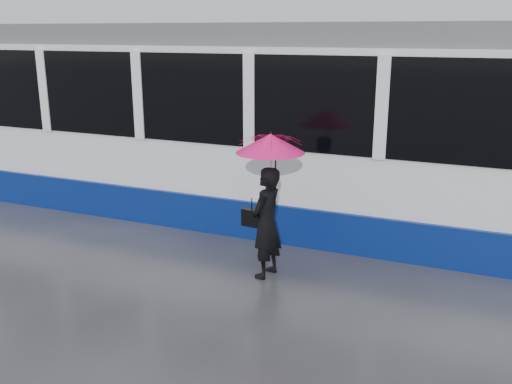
% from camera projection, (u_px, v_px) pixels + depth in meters
% --- Properties ---
extents(ground, '(90.00, 90.00, 0.00)m').
position_uv_depth(ground, '(207.00, 266.00, 8.11)').
color(ground, '#2F2F35').
rests_on(ground, ground).
extents(rails, '(34.00, 1.51, 0.02)m').
position_uv_depth(rails, '(272.00, 215.00, 10.32)').
color(rails, '#3F3D38').
rests_on(rails, ground).
extents(tram, '(26.00, 2.56, 3.35)m').
position_uv_depth(tram, '(428.00, 137.00, 8.88)').
color(tram, white).
rests_on(tram, ground).
extents(woman, '(0.44, 0.60, 1.52)m').
position_uv_depth(woman, '(266.00, 223.00, 7.60)').
color(woman, black).
rests_on(woman, ground).
extents(umbrella, '(1.01, 1.01, 1.03)m').
position_uv_depth(umbrella, '(270.00, 157.00, 7.33)').
color(umbrella, '#EA1354').
rests_on(umbrella, ground).
extents(handbag, '(0.29, 0.15, 0.42)m').
position_uv_depth(handbag, '(252.00, 218.00, 7.69)').
color(handbag, black).
rests_on(handbag, ground).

